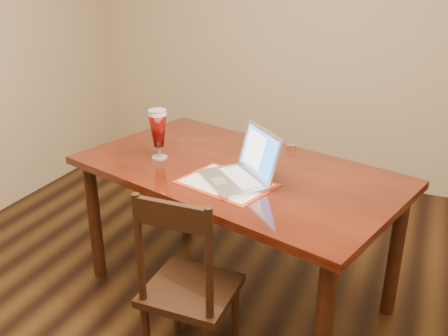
% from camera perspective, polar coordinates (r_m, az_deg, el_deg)
% --- Properties ---
extents(dining_table, '(1.96, 1.43, 1.11)m').
position_cam_1_polar(dining_table, '(2.77, 1.28, -1.72)').
color(dining_table, '#54180B').
rests_on(dining_table, ground).
extents(dining_chair, '(0.42, 0.40, 0.98)m').
position_cam_1_polar(dining_chair, '(2.41, -4.18, -13.57)').
color(dining_chair, black).
rests_on(dining_chair, ground).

